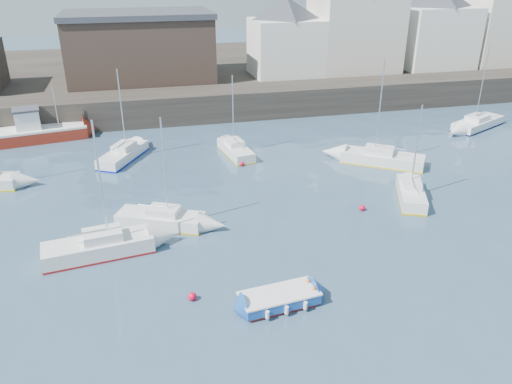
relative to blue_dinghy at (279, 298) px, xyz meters
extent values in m
plane|color=#2D4760|center=(1.33, -1.90, -0.42)|extent=(220.00, 220.00, 0.00)
cube|color=#28231E|center=(1.33, 33.10, 1.08)|extent=(90.00, 5.00, 3.00)
cube|color=#28231E|center=(1.33, 51.10, 0.98)|extent=(90.00, 32.00, 2.80)
cube|color=beige|center=(21.33, 40.10, 6.88)|extent=(10.00, 8.00, 9.00)
cube|color=white|center=(32.33, 39.60, 6.13)|extent=(9.00, 7.00, 7.50)
cube|color=beige|center=(41.33, 39.60, 6.63)|extent=(8.00, 7.00, 8.50)
cube|color=white|center=(12.33, 39.60, 5.63)|extent=(8.00, 7.00, 6.50)
pyramid|color=#3A3D44|center=(12.33, 39.60, 10.11)|extent=(11.14, 11.14, 2.45)
cube|color=#3D2D26|center=(-4.67, 41.10, 5.88)|extent=(16.00, 10.00, 7.00)
cube|color=#3A3D44|center=(-4.67, 41.10, 9.68)|extent=(16.40, 10.40, 0.60)
cube|color=maroon|center=(0.00, 0.00, -0.33)|extent=(3.69, 1.84, 0.18)
cube|color=#1A4BA3|center=(0.00, 0.00, 0.00)|extent=(4.01, 2.07, 0.48)
cube|color=white|center=(0.00, 0.00, 0.29)|extent=(4.10, 2.11, 0.09)
cube|color=white|center=(0.00, 0.00, 0.08)|extent=(3.19, 1.49, 0.44)
cube|color=tan|center=(0.00, 0.00, 0.19)|extent=(0.40, 1.18, 0.07)
cylinder|color=white|center=(-1.09, 0.81, -0.03)|extent=(0.20, 0.20, 0.39)
cylinder|color=white|center=(-0.88, -1.03, -0.03)|extent=(0.20, 0.20, 0.39)
cylinder|color=white|center=(-0.10, 0.92, -0.03)|extent=(0.20, 0.20, 0.39)
cylinder|color=white|center=(0.10, -0.92, -0.03)|extent=(0.20, 0.20, 0.39)
cylinder|color=white|center=(0.88, 1.03, -0.03)|extent=(0.20, 0.20, 0.39)
cylinder|color=white|center=(1.09, -0.81, -0.03)|extent=(0.20, 0.20, 0.39)
cube|color=maroon|center=(-14.63, 29.60, 0.11)|extent=(8.11, 4.17, 1.06)
cube|color=white|center=(-14.63, 29.60, 0.74)|extent=(8.11, 4.17, 0.19)
cube|color=white|center=(-15.78, 29.41, 1.71)|extent=(2.42, 2.27, 1.74)
cube|color=#3A3D44|center=(-15.78, 29.41, 2.68)|extent=(2.65, 2.49, 0.19)
cylinder|color=silver|center=(-13.21, 29.85, 2.77)|extent=(0.10, 0.10, 3.87)
cube|color=white|center=(-8.81, 6.97, 0.09)|extent=(6.35, 2.78, 1.00)
cube|color=maroon|center=(-8.81, 6.97, -0.35)|extent=(6.41, 2.81, 0.13)
cube|color=white|center=(-8.51, 7.01, 0.87)|extent=(2.33, 1.75, 0.56)
cylinder|color=silver|center=(-8.20, 7.05, 4.12)|extent=(0.11, 0.11, 7.06)
cube|color=white|center=(-5.09, 9.77, 0.00)|extent=(5.81, 4.01, 0.84)
cube|color=gold|center=(-5.09, 9.77, -0.36)|extent=(5.86, 4.05, 0.11)
cube|color=white|center=(-4.83, 9.65, 0.65)|extent=(2.34, 2.05, 0.46)
cylinder|color=silver|center=(-4.58, 9.53, 3.63)|extent=(0.09, 0.09, 6.42)
cube|color=white|center=(12.53, 9.31, 0.04)|extent=(3.54, 5.34, 0.92)
cube|color=#C6AB08|center=(12.53, 9.31, -0.36)|extent=(3.57, 5.39, 0.12)
cube|color=white|center=(12.63, 9.55, 0.76)|extent=(1.84, 2.13, 0.51)
cylinder|color=silver|center=(12.74, 9.78, 3.44)|extent=(0.10, 0.10, 5.88)
cube|color=white|center=(13.76, 16.11, 0.05)|extent=(6.70, 5.61, 0.93)
cube|color=yellow|center=(13.76, 16.11, -0.35)|extent=(6.77, 5.66, 0.12)
cube|color=white|center=(13.49, 16.30, 0.77)|extent=(2.84, 2.66, 0.51)
cylinder|color=silver|center=(13.22, 16.49, 4.36)|extent=(0.10, 0.10, 7.70)
cube|color=white|center=(2.26, 21.18, 0.01)|extent=(2.46, 5.44, 0.86)
cube|color=gold|center=(2.26, 21.18, -0.36)|extent=(2.48, 5.50, 0.11)
cube|color=white|center=(2.22, 21.44, 0.68)|extent=(1.52, 2.01, 0.48)
cylinder|color=silver|center=(2.18, 21.70, 3.46)|extent=(0.10, 0.10, 6.04)
cube|color=white|center=(27.92, 22.98, 0.01)|extent=(6.94, 4.80, 0.86)
cube|color=#0A0938|center=(27.92, 22.98, -0.36)|extent=(7.00, 4.85, 0.11)
cube|color=white|center=(27.62, 22.83, 0.68)|extent=(2.80, 2.45, 0.48)
cylinder|color=silver|center=(27.32, 22.69, 4.27)|extent=(0.10, 0.10, 7.67)
cube|color=white|center=(-7.35, 22.39, 0.02)|extent=(4.51, 6.03, 0.88)
cube|color=#0015AE|center=(-7.35, 22.39, -0.36)|extent=(4.55, 6.09, 0.12)
cube|color=white|center=(-7.20, 22.65, 0.71)|extent=(2.23, 2.48, 0.49)
cylinder|color=silver|center=(-7.06, 22.90, 3.84)|extent=(0.10, 0.10, 6.74)
sphere|color=red|center=(-4.13, 1.48, -0.42)|extent=(0.44, 0.44, 0.44)
sphere|color=red|center=(8.45, 8.59, -0.42)|extent=(0.42, 0.42, 0.42)
sphere|color=red|center=(2.21, 18.54, -0.42)|extent=(0.39, 0.39, 0.39)
camera|label=1|loc=(-5.96, -19.21, 15.16)|focal=35.00mm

